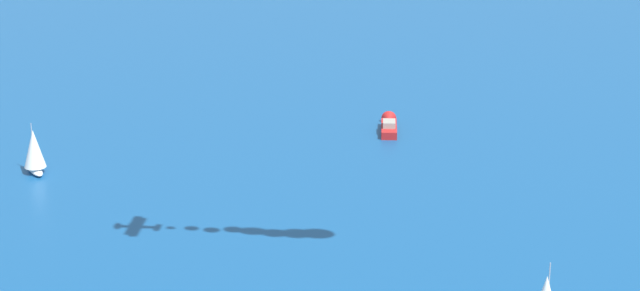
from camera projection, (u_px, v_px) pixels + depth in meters
name	position (u px, v px, depth m)	size (l,w,h in m)	color
sailboat_far_stbd	(34.00, 151.00, 208.95)	(6.97, 4.74, 8.68)	white
motorboat_outer_ring_a	(389.00, 126.00, 232.14)	(9.42, 10.28, 3.22)	#B21E1E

